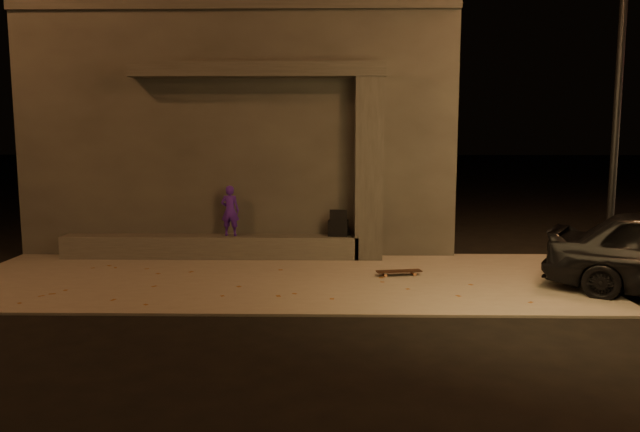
{
  "coord_description": "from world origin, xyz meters",
  "views": [
    {
      "loc": [
        0.96,
        -8.69,
        2.6
      ],
      "look_at": [
        0.76,
        2.0,
        1.14
      ],
      "focal_mm": 35.0,
      "sensor_mm": 36.0,
      "label": 1
    }
  ],
  "objects_px": {
    "skateboarder": "(230,211)",
    "skateboard": "(399,272)",
    "column": "(369,169)",
    "backpack": "(338,227)"
  },
  "relations": [
    {
      "from": "skateboarder",
      "to": "skateboard",
      "type": "distance_m",
      "value": 3.71
    },
    {
      "from": "backpack",
      "to": "skateboard",
      "type": "distance_m",
      "value": 1.97
    },
    {
      "from": "backpack",
      "to": "skateboard",
      "type": "xyz_separation_m",
      "value": [
        1.07,
        -1.55,
        -0.57
      ]
    },
    {
      "from": "skateboard",
      "to": "backpack",
      "type": "bearing_deg",
      "value": 114.15
    },
    {
      "from": "skateboarder",
      "to": "skateboard",
      "type": "height_order",
      "value": "skateboarder"
    },
    {
      "from": "column",
      "to": "skateboarder",
      "type": "relative_size",
      "value": 3.51
    },
    {
      "from": "skateboard",
      "to": "skateboarder",
      "type": "bearing_deg",
      "value": 144.13
    },
    {
      "from": "skateboarder",
      "to": "skateboard",
      "type": "xyz_separation_m",
      "value": [
        3.25,
        -1.55,
        -0.89
      ]
    },
    {
      "from": "column",
      "to": "skateboard",
      "type": "distance_m",
      "value": 2.37
    },
    {
      "from": "skateboarder",
      "to": "skateboard",
      "type": "bearing_deg",
      "value": 161.52
    }
  ]
}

